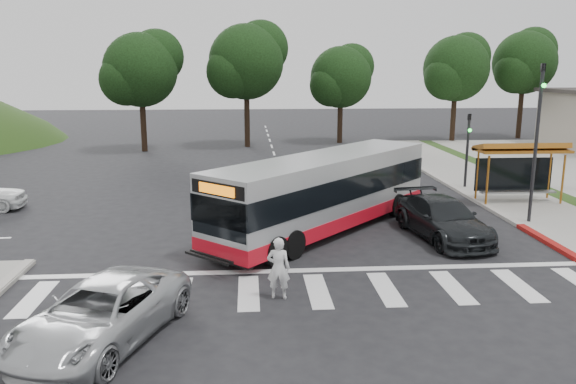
{
  "coord_description": "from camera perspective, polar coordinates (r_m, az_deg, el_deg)",
  "views": [
    {
      "loc": [
        -1.95,
        -20.13,
        6.29
      ],
      "look_at": [
        -0.43,
        1.11,
        1.6
      ],
      "focal_mm": 35.0,
      "sensor_mm": 36.0,
      "label": 1
    }
  ],
  "objects": [
    {
      "name": "sidewalk_east",
      "position": [
        31.59,
        20.19,
        0.27
      ],
      "size": [
        4.0,
        40.0,
        0.12
      ],
      "primitive_type": "cube",
      "color": "gray",
      "rests_on": "ground"
    },
    {
      "name": "traffic_signal_ne_short",
      "position": [
        31.1,
        17.8,
        4.79
      ],
      "size": [
        0.18,
        0.37,
        4.0
      ],
      "color": "black",
      "rests_on": "ground"
    },
    {
      "name": "crosswalk_ladder",
      "position": [
        16.5,
        3.04,
        -9.98
      ],
      "size": [
        18.0,
        2.6,
        0.01
      ],
      "primitive_type": "cube",
      "color": "silver",
      "rests_on": "ground"
    },
    {
      "name": "tree_north_a",
      "position": [
        46.21,
        -4.17,
        13.17
      ],
      "size": [
        6.6,
        6.15,
        10.17
      ],
      "color": "black",
      "rests_on": "ground"
    },
    {
      "name": "curb_east_red",
      "position": [
        22.08,
        25.96,
        -5.23
      ],
      "size": [
        0.32,
        6.0,
        0.15
      ],
      "primitive_type": "cube",
      "color": "maroon",
      "rests_on": "ground"
    },
    {
      "name": "silver_suv_south",
      "position": [
        14.04,
        -18.44,
        -11.63
      ],
      "size": [
        4.06,
        5.69,
        1.44
      ],
      "primitive_type": "imported",
      "rotation": [
        0.0,
        0.0,
        -0.36
      ],
      "color": "#B3B6B9",
      "rests_on": "ground"
    },
    {
      "name": "traffic_signal_ne_tall",
      "position": [
        24.64,
        24.01,
        5.73
      ],
      "size": [
        0.18,
        0.37,
        6.5
      ],
      "color": "black",
      "rests_on": "ground"
    },
    {
      "name": "pedestrian",
      "position": [
        15.69,
        -0.98,
        -7.74
      ],
      "size": [
        0.7,
        0.52,
        1.77
      ],
      "primitive_type": "imported",
      "rotation": [
        0.0,
        0.0,
        2.98
      ],
      "color": "white",
      "rests_on": "ground"
    },
    {
      "name": "ground",
      "position": [
        21.18,
        1.37,
        -4.86
      ],
      "size": [
        140.0,
        140.0,
        0.0
      ],
      "primitive_type": "plane",
      "color": "black",
      "rests_on": "ground"
    },
    {
      "name": "tree_north_c",
      "position": [
        44.91,
        -14.66,
        12.03
      ],
      "size": [
        6.16,
        5.74,
        9.3
      ],
      "color": "black",
      "rests_on": "ground"
    },
    {
      "name": "tree_ne_a",
      "position": [
        51.46,
        16.78,
        12.02
      ],
      "size": [
        6.16,
        5.74,
        9.3
      ],
      "color": "black",
      "rests_on": "parking_lot"
    },
    {
      "name": "tree_ne_b",
      "position": [
        56.09,
        22.94,
        12.11
      ],
      "size": [
        6.16,
        5.74,
        10.02
      ],
      "color": "black",
      "rests_on": "ground"
    },
    {
      "name": "tree_north_b",
      "position": [
        48.86,
        5.46,
        11.63
      ],
      "size": [
        5.72,
        5.33,
        8.43
      ],
      "color": "black",
      "rests_on": "ground"
    },
    {
      "name": "dark_sedan",
      "position": [
        21.97,
        15.43,
        -2.62
      ],
      "size": [
        2.89,
        5.49,
        1.52
      ],
      "primitive_type": "imported",
      "rotation": [
        0.0,
        0.0,
        0.15
      ],
      "color": "black",
      "rests_on": "ground"
    },
    {
      "name": "transit_bus",
      "position": [
        22.08,
        3.77,
        -0.15
      ],
      "size": [
        9.75,
        10.17,
        2.99
      ],
      "primitive_type": null,
      "rotation": [
        0.0,
        0.0,
        -0.75
      ],
      "color": "#A7A9AB",
      "rests_on": "ground"
    },
    {
      "name": "bus_shelter",
      "position": [
        28.55,
        22.52,
        3.54
      ],
      "size": [
        4.2,
        1.6,
        2.86
      ],
      "color": "#9F5D1A",
      "rests_on": "sidewalk_east"
    },
    {
      "name": "curb_east",
      "position": [
        30.82,
        16.8,
        0.25
      ],
      "size": [
        0.3,
        40.0,
        0.15
      ],
      "primitive_type": "cube",
      "color": "#9E9991",
      "rests_on": "ground"
    }
  ]
}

